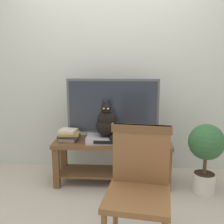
% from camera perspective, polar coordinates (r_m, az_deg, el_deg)
% --- Properties ---
extents(ground_plane, '(12.00, 12.00, 0.00)m').
position_cam_1_polar(ground_plane, '(2.65, -1.27, -20.17)').
color(ground_plane, '#ADA393').
extents(back_wall, '(7.00, 0.12, 2.80)m').
position_cam_1_polar(back_wall, '(3.30, 0.15, 11.46)').
color(back_wall, '#B7BCB2').
rests_on(back_wall, ground).
extents(tv_stand, '(1.31, 0.43, 0.50)m').
position_cam_1_polar(tv_stand, '(2.97, 0.06, -9.23)').
color(tv_stand, brown).
rests_on(tv_stand, ground).
extents(tv, '(1.04, 0.20, 0.69)m').
position_cam_1_polar(tv, '(2.93, 0.17, 0.94)').
color(tv, '#4C4C51').
rests_on(tv, tv_stand).
extents(media_box, '(0.44, 0.26, 0.07)m').
position_cam_1_polar(media_box, '(2.87, -1.17, -5.99)').
color(media_box, '#ADADB2').
rests_on(media_box, tv_stand).
extents(cat, '(0.24, 0.31, 0.42)m').
position_cam_1_polar(cat, '(2.80, -1.18, -2.41)').
color(cat, black).
rests_on(cat, media_box).
extents(wooden_chair, '(0.50, 0.50, 0.93)m').
position_cam_1_polar(wooden_chair, '(1.89, 5.97, -15.06)').
color(wooden_chair, brown).
rests_on(wooden_chair, ground).
extents(book_stack, '(0.25, 0.20, 0.14)m').
position_cam_1_polar(book_stack, '(2.94, -9.56, -4.99)').
color(book_stack, beige).
rests_on(book_stack, tv_stand).
extents(potted_plant, '(0.37, 0.37, 0.75)m').
position_cam_1_polar(potted_plant, '(2.88, 20.03, -7.94)').
color(potted_plant, beige).
rests_on(potted_plant, ground).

